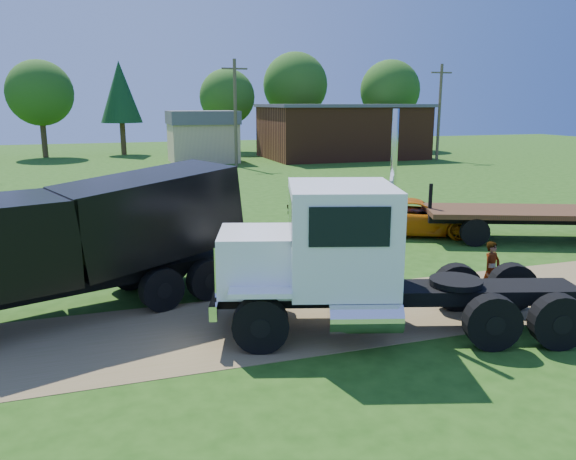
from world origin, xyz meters
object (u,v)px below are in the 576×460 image
object	(u,v)px
orange_pickup	(416,217)
spectator_a	(491,270)
white_semi_tractor	(345,258)
flatbed_trailer	(538,216)
black_dump_truck	(93,235)

from	to	relation	value
orange_pickup	spectator_a	world-z (taller)	spectator_a
white_semi_tractor	flatbed_trailer	distance (m)	12.62
white_semi_tractor	spectator_a	distance (m)	5.04
white_semi_tractor	flatbed_trailer	world-z (taller)	white_semi_tractor
flatbed_trailer	spectator_a	bearing A→B (deg)	-118.45
black_dump_truck	flatbed_trailer	bearing A→B (deg)	-10.24
black_dump_truck	orange_pickup	bearing A→B (deg)	2.81
white_semi_tractor	black_dump_truck	bearing A→B (deg)	166.21
orange_pickup	flatbed_trailer	bearing A→B (deg)	-99.37
orange_pickup	flatbed_trailer	size ratio (longest dim) A/B	0.58
black_dump_truck	orange_pickup	distance (m)	13.73
flatbed_trailer	white_semi_tractor	bearing A→B (deg)	-129.81
white_semi_tractor	orange_pickup	size ratio (longest dim) A/B	1.67
flatbed_trailer	spectator_a	size ratio (longest dim) A/B	5.63
orange_pickup	spectator_a	size ratio (longest dim) A/B	3.28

